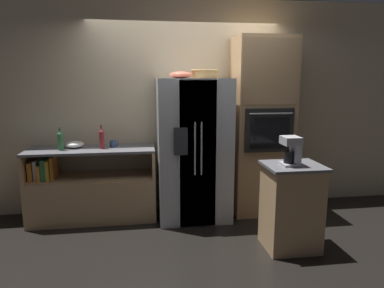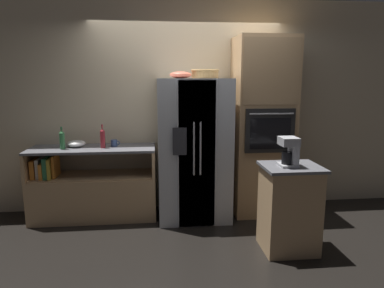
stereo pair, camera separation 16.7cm
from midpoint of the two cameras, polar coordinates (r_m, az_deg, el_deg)
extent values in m
plane|color=black|center=(4.57, -1.54, -12.01)|extent=(20.00, 20.00, 0.00)
cube|color=beige|center=(4.67, -2.26, 6.22)|extent=(12.00, 0.06, 2.80)
cube|color=tan|center=(4.62, -17.04, -8.57)|extent=(1.56, 0.56, 0.55)
cube|color=tan|center=(4.54, -17.24, -5.19)|extent=(1.50, 0.52, 0.02)
cube|color=tan|center=(4.69, -26.60, -3.32)|extent=(0.04, 0.56, 0.34)
cube|color=tan|center=(4.44, -7.58, -2.98)|extent=(0.04, 0.56, 0.34)
cube|color=slate|center=(4.46, -17.48, -0.89)|extent=(1.56, 0.56, 0.03)
cube|color=orange|center=(4.65, -25.92, -3.89)|extent=(0.05, 0.30, 0.23)
cube|color=silver|center=(4.63, -25.23, -3.79)|extent=(0.04, 0.29, 0.24)
cube|color=orange|center=(4.62, -24.66, -4.07)|extent=(0.04, 0.36, 0.19)
cube|color=#337A4C|center=(4.60, -24.09, -3.67)|extent=(0.05, 0.34, 0.26)
cube|color=gold|center=(4.59, -23.51, -3.73)|extent=(0.04, 0.36, 0.25)
cube|color=orange|center=(4.57, -23.01, -3.56)|extent=(0.03, 0.27, 0.28)
cube|color=silver|center=(4.35, -0.91, -0.90)|extent=(0.90, 0.74, 1.78)
cube|color=silver|center=(3.98, -0.30, -2.00)|extent=(0.44, 0.02, 1.74)
cube|color=silver|center=(3.98, -0.13, -1.99)|extent=(0.44, 0.02, 1.74)
cylinder|color=#B2B2B7|center=(3.94, -0.71, -0.83)|extent=(0.02, 0.02, 0.62)
cylinder|color=#B2B2B7|center=(3.95, 0.38, -0.80)|extent=(0.02, 0.02, 0.62)
cube|color=#2D2D33|center=(3.91, -3.11, 0.41)|extent=(0.16, 0.01, 0.32)
cube|color=tan|center=(4.58, 10.34, 2.78)|extent=(0.75, 0.60, 2.29)
cube|color=black|center=(4.28, 11.68, 2.24)|extent=(0.61, 0.04, 0.54)
cube|color=black|center=(4.27, 11.76, 1.77)|extent=(0.50, 0.01, 0.38)
cylinder|color=#B2B2B7|center=(4.22, 11.96, 5.00)|extent=(0.54, 0.02, 0.02)
cube|color=#A68259|center=(4.25, 11.98, 11.73)|extent=(0.70, 0.01, 0.79)
cube|color=tan|center=(3.76, 14.94, -10.29)|extent=(0.54, 0.46, 0.88)
cube|color=slate|center=(3.63, 15.28, -3.57)|extent=(0.58, 0.50, 0.03)
cylinder|color=tan|center=(4.25, 0.99, 11.51)|extent=(0.32, 0.32, 0.09)
torus|color=tan|center=(4.25, 0.99, 12.15)|extent=(0.34, 0.34, 0.03)
ellipsoid|color=#DB664C|center=(4.16, -3.09, 11.43)|extent=(0.26, 0.26, 0.08)
cylinder|color=#33723F|center=(4.45, -22.08, 0.30)|extent=(0.06, 0.06, 0.20)
cone|color=#33723F|center=(4.44, -22.19, 1.78)|extent=(0.06, 0.06, 0.03)
cylinder|color=#33723F|center=(4.43, -22.22, 2.28)|extent=(0.02, 0.02, 0.04)
cylinder|color=maroon|center=(4.39, -15.87, 0.62)|extent=(0.06, 0.06, 0.21)
cone|color=maroon|center=(4.37, -15.95, 2.21)|extent=(0.06, 0.06, 0.03)
cylinder|color=maroon|center=(4.36, -15.98, 2.75)|extent=(0.02, 0.02, 0.05)
cylinder|color=#384C7A|center=(4.46, -14.08, 0.05)|extent=(0.08, 0.08, 0.09)
torus|color=#384C7A|center=(4.46, -13.54, 0.06)|extent=(0.06, 0.01, 0.06)
ellipsoid|color=white|center=(4.56, -19.99, -0.08)|extent=(0.22, 0.22, 0.08)
cube|color=#B2B2B7|center=(3.59, 14.69, -3.25)|extent=(0.17, 0.20, 0.02)
cylinder|color=black|center=(3.57, 14.56, -2.11)|extent=(0.10, 0.10, 0.12)
cube|color=#B2B2B7|center=(3.58, 15.61, -1.11)|extent=(0.06, 0.17, 0.29)
cube|color=#B2B2B7|center=(3.54, 14.87, 0.54)|extent=(0.17, 0.20, 0.08)
camera|label=1|loc=(0.08, -91.13, -0.21)|focal=32.00mm
camera|label=2|loc=(0.08, 88.87, 0.21)|focal=32.00mm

